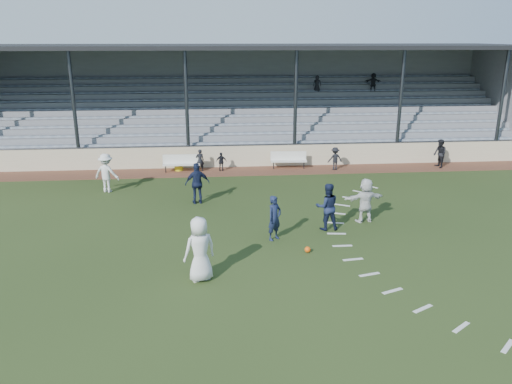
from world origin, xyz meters
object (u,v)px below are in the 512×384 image
player_white_lead (200,249)px  official (440,154)px  bench_right (289,158)px  trash_bin (178,164)px  bench_left (181,162)px  player_navy_lead (274,218)px  football (308,250)px

player_white_lead → official: size_ratio=1.26×
bench_right → trash_bin: size_ratio=2.71×
bench_left → bench_right: same height
bench_left → player_navy_lead: player_navy_lead is taller
bench_left → bench_right: size_ratio=0.99×
bench_left → player_white_lead: bearing=-83.3°
bench_left → football: 12.11m
bench_left → bench_right: 5.93m
football → official: 14.36m
football → player_white_lead: (-3.62, -1.70, 0.90)m
player_navy_lead → player_white_lead: bearing=-171.9°
bench_right → official: (8.46, -0.57, 0.23)m
trash_bin → player_white_lead: bearing=-83.7°
trash_bin → player_white_lead: (1.45, -13.07, 0.61)m
player_white_lead → bench_right: bearing=-133.4°
player_white_lead → official: (13.11, 12.45, -0.19)m
trash_bin → player_navy_lead: (4.07, -10.13, 0.44)m
trash_bin → official: official is taller
player_white_lead → player_navy_lead: player_white_lead is taller
bench_right → player_navy_lead: 10.29m
official → trash_bin: bearing=-95.3°
bench_right → football: size_ratio=9.70×
football → player_navy_lead: player_navy_lead is taller
trash_bin → official: 14.58m
bench_right → official: size_ratio=1.27×
player_navy_lead → official: bearing=2.0°
bench_left → trash_bin: (-0.18, 0.30, -0.19)m
bench_left → official: 14.39m
bench_right → player_navy_lead: (-2.03, -10.08, 0.25)m
football → official: bearing=48.6°
football → player_navy_lead: (-1.00, 1.24, 0.73)m
trash_bin → player_white_lead: player_white_lead is taller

